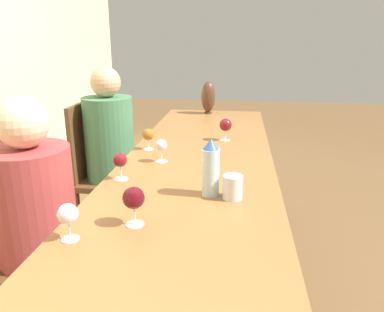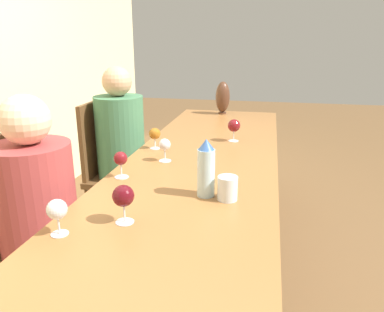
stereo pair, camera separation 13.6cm
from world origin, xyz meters
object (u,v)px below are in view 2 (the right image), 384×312
water_tumbler (228,188)px  wine_glass_4 (57,210)px  vase (223,97)px  wine_glass_3 (123,197)px  wine_glass_0 (234,126)px  wine_glass_6 (155,134)px  person_near (41,215)px  wine_glass_2 (121,159)px  chair_far (112,167)px  water_bottle (206,169)px  wine_glass_1 (165,145)px  chair_near (26,235)px  person_far (123,148)px

water_tumbler → wine_glass_4: size_ratio=0.78×
vase → wine_glass_3: size_ratio=1.95×
wine_glass_0 → wine_glass_3: 1.22m
wine_glass_6 → person_near: (-0.68, 0.34, -0.23)m
wine_glass_2 → chair_far: chair_far is taller
wine_glass_4 → wine_glass_0: bearing=-19.1°
wine_glass_3 → person_near: person_near is taller
wine_glass_3 → water_bottle: bearing=-39.5°
wine_glass_0 → wine_glass_1: size_ratio=1.14×
wine_glass_6 → chair_far: bearing=53.1°
wine_glass_0 → person_near: size_ratio=0.12×
chair_near → wine_glass_6: bearing=-32.6°
water_bottle → person_far: bearing=38.6°
water_bottle → wine_glass_2: water_bottle is taller
water_bottle → wine_glass_2: size_ratio=1.93×
vase → chair_far: bearing=139.8°
wine_glass_0 → wine_glass_4: wine_glass_0 is taller
vase → wine_glass_4: (-2.20, 0.27, -0.06)m
chair_near → chair_far: size_ratio=1.00×
wine_glass_4 → person_far: 1.43m
vase → water_tumbler: bearing=-172.0°
chair_far → wine_glass_6: bearing=-126.9°
vase → wine_glass_4: bearing=173.0°
wine_glass_6 → person_far: 0.52m
wine_glass_3 → person_far: bearing=22.4°
chair_near → chair_far: same height
chair_near → water_tumbler: bearing=-88.2°
person_far → chair_near: bearing=174.9°
wine_glass_2 → wine_glass_4: 0.55m
water_tumbler → wine_glass_1: (0.43, 0.39, 0.04)m
wine_glass_2 → chair_far: 0.99m
water_tumbler → wine_glass_2: (0.15, 0.52, 0.04)m
water_tumbler → person_far: (0.98, 0.86, -0.17)m
wine_glass_6 → wine_glass_1: bearing=-150.6°
water_bottle → wine_glass_6: bearing=33.5°
wine_glass_6 → person_far: (0.33, 0.35, -0.20)m
water_bottle → wine_glass_6: (0.63, 0.42, -0.03)m
chair_near → person_far: (1.01, -0.09, 0.14)m
water_bottle → chair_far: bearing=41.7°
wine_glass_4 → wine_glass_6: bearing=-0.7°
water_tumbler → wine_glass_3: 0.44m
water_bottle → wine_glass_4: (-0.42, 0.43, -0.03)m
vase → wine_glass_4: 2.22m
wine_glass_3 → chair_near: 0.75m
vase → wine_glass_2: 1.67m
wine_glass_4 → wine_glass_6: size_ratio=1.00×
water_bottle → chair_far: water_bottle is taller
wine_glass_4 → wine_glass_6: (1.05, -0.01, -0.00)m
wine_glass_2 → wine_glass_3: 0.47m
water_tumbler → wine_glass_4: wine_glass_4 is taller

